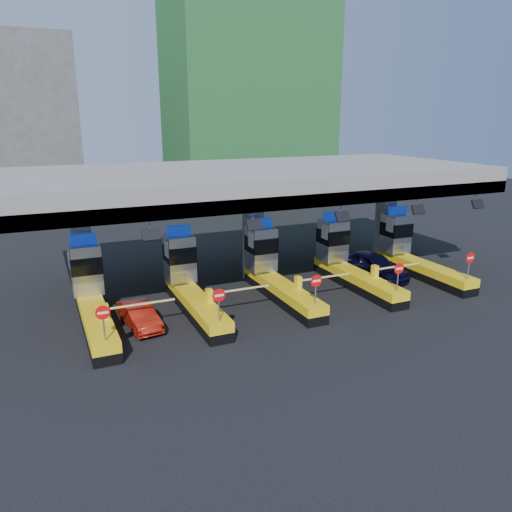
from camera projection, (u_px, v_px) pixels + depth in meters
name	position (u px, v px, depth m)	size (l,w,h in m)	color
ground	(274.00, 294.00, 28.80)	(120.00, 120.00, 0.00)	black
toll_canopy	(254.00, 182.00, 29.66)	(28.00, 12.09, 7.00)	slate
toll_lane_far_left	(91.00, 294.00, 24.76)	(4.43, 8.00, 4.16)	black
toll_lane_left	(188.00, 281.00, 26.71)	(4.43, 8.00, 4.16)	black
toll_lane_center	(272.00, 270.00, 28.67)	(4.43, 8.00, 4.16)	black
toll_lane_right	(345.00, 260.00, 30.62)	(4.43, 8.00, 4.16)	black
toll_lane_far_right	(410.00, 252.00, 32.57)	(4.43, 8.00, 4.16)	black
bg_building_scaffold	(248.00, 80.00, 57.85)	(18.00, 12.00, 28.00)	#1E5926
bg_building_concrete	(6.00, 125.00, 52.57)	(14.00, 10.00, 18.00)	#4C4C49
van	(373.00, 266.00, 31.47)	(1.98, 4.91, 1.67)	black
red_car	(139.00, 316.00, 24.21)	(1.25, 3.59, 1.18)	#9D180C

